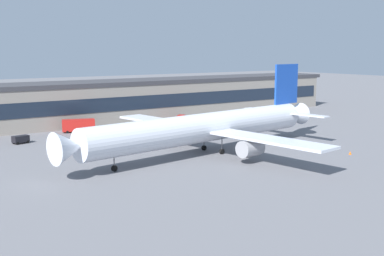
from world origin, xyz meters
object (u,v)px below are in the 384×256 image
object	(u,v)px
belt_loader	(180,119)
traffic_cone_0	(350,153)
airliner	(206,127)
baggage_tug	(20,139)
fuel_truck	(78,125)

from	to	relation	value
belt_loader	traffic_cone_0	bearing A→B (deg)	-86.67
airliner	baggage_tug	xyz separation A→B (m)	(-28.77, 33.55, -4.46)
belt_loader	airliner	bearing A→B (deg)	-116.68
baggage_tug	traffic_cone_0	distance (m)	73.72
airliner	belt_loader	distance (m)	45.88
traffic_cone_0	fuel_truck	bearing A→B (deg)	120.83
fuel_truck	airliner	bearing A→B (deg)	-74.43
belt_loader	baggage_tug	bearing A→B (deg)	-171.62
baggage_tug	traffic_cone_0	xyz separation A→B (m)	(52.69, -51.56, -0.73)
airliner	belt_loader	xyz separation A→B (m)	(20.50, 40.81, -4.39)
baggage_tug	fuel_truck	world-z (taller)	fuel_truck
baggage_tug	belt_loader	distance (m)	49.80
belt_loader	traffic_cone_0	distance (m)	58.92
fuel_truck	traffic_cone_0	bearing A→B (deg)	-59.17
belt_loader	fuel_truck	size ratio (longest dim) A/B	0.68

